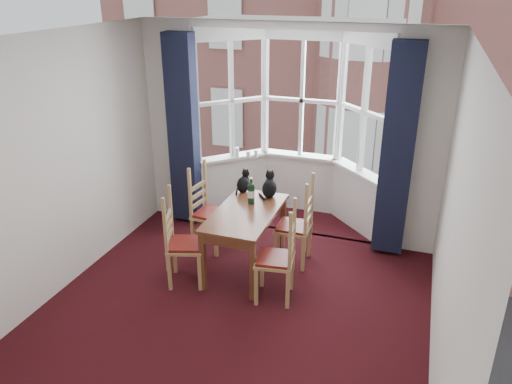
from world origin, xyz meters
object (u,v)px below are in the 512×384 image
at_px(cat_left, 243,183).
at_px(cat_right, 270,187).
at_px(chair_left_far, 205,213).
at_px(candle_short, 248,154).
at_px(candle_tall, 237,152).
at_px(dining_table, 246,219).
at_px(wine_bottle, 251,192).
at_px(chair_right_far, 301,229).
at_px(candle_extra, 256,154).
at_px(chair_right_near, 283,261).
at_px(chair_left_near, 178,245).

distance_m(cat_left, cat_right, 0.36).
distance_m(chair_left_far, cat_left, 0.65).
bearing_deg(candle_short, candle_tall, -169.42).
height_order(dining_table, wine_bottle, wine_bottle).
xyz_separation_m(chair_right_far, candle_extra, (-0.99, 1.22, 0.45)).
distance_m(chair_right_near, candle_short, 2.32).
relative_size(candle_tall, candle_short, 1.53).
height_order(chair_right_far, candle_extra, candle_extra).
bearing_deg(cat_right, wine_bottle, -119.79).
distance_m(cat_right, candle_short, 1.21).
height_order(cat_right, candle_short, cat_right).
bearing_deg(chair_left_far, chair_left_near, -86.42).
xyz_separation_m(dining_table, candle_short, (-0.52, 1.53, 0.26)).
height_order(chair_right_far, candle_tall, candle_tall).
relative_size(chair_left_near, chair_right_near, 1.00).
height_order(candle_short, candle_extra, candle_extra).
height_order(chair_left_far, cat_right, cat_right).
xyz_separation_m(dining_table, candle_tall, (-0.68, 1.50, 0.28)).
xyz_separation_m(cat_right, candle_short, (-0.65, 1.02, 0.02)).
bearing_deg(chair_left_near, cat_right, 53.30).
height_order(chair_left_near, candle_short, candle_short).
bearing_deg(chair_right_near, chair_left_far, 147.93).
height_order(cat_left, candle_short, cat_left).
height_order(wine_bottle, candle_tall, wine_bottle).
bearing_deg(wine_bottle, candle_tall, 117.79).
xyz_separation_m(chair_left_near, chair_right_near, (1.23, 0.07, 0.00)).
relative_size(cat_left, candle_short, 3.38).
xyz_separation_m(chair_left_far, candle_tall, (0.01, 1.15, 0.47)).
bearing_deg(cat_right, chair_left_near, -126.70).
bearing_deg(chair_right_near, wine_bottle, 131.00).
relative_size(cat_right, candle_short, 3.79).
distance_m(candle_tall, candle_short, 0.17).
xyz_separation_m(chair_left_near, wine_bottle, (0.62, 0.77, 0.43)).
distance_m(cat_left, candle_extra, 1.01).
distance_m(dining_table, candle_extra, 1.62).
bearing_deg(candle_short, chair_left_far, -98.27).
bearing_deg(candle_extra, chair_right_near, -63.60).
bearing_deg(cat_left, dining_table, -67.53).
height_order(dining_table, chair_left_far, chair_left_far).
xyz_separation_m(chair_right_near, cat_right, (-0.46, 0.96, 0.42)).
height_order(chair_left_far, cat_left, cat_left).
bearing_deg(chair_right_near, chair_left_near, -176.93).
height_order(dining_table, candle_short, candle_short).
distance_m(chair_left_near, candle_short, 2.10).
bearing_deg(candle_tall, wine_bottle, -62.21).
xyz_separation_m(chair_left_far, wine_bottle, (0.67, -0.10, 0.43)).
height_order(chair_left_near, candle_tall, candle_tall).
xyz_separation_m(chair_right_near, cat_left, (-0.82, 1.01, 0.40)).
bearing_deg(cat_left, candle_tall, 115.37).
height_order(chair_right_far, candle_short, candle_short).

